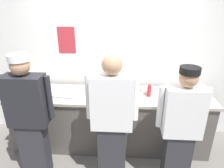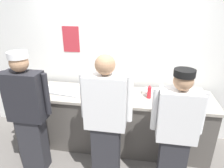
% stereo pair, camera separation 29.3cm
% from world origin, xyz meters
% --- Properties ---
extents(ground_plane, '(9.00, 9.00, 0.00)m').
position_xyz_m(ground_plane, '(0.00, 0.00, 0.00)').
color(ground_plane, slate).
extents(wall_back, '(4.85, 0.11, 2.66)m').
position_xyz_m(wall_back, '(-0.00, 0.87, 1.33)').
color(wall_back, white).
rests_on(wall_back, ground).
extents(prep_counter, '(3.09, 0.72, 0.92)m').
position_xyz_m(prep_counter, '(0.00, 0.38, 0.46)').
color(prep_counter, '#56514C').
rests_on(prep_counter, ground).
extents(chef_near_left, '(0.61, 0.24, 1.70)m').
position_xyz_m(chef_near_left, '(-0.96, -0.30, 0.91)').
color(chef_near_left, '#2D2D33').
rests_on(chef_near_left, ground).
extents(chef_center, '(0.63, 0.24, 1.72)m').
position_xyz_m(chef_center, '(0.07, -0.33, 0.91)').
color(chef_center, '#2D2D33').
rests_on(chef_center, ground).
extents(chef_far_right, '(0.59, 0.24, 1.61)m').
position_xyz_m(chef_far_right, '(0.89, -0.34, 0.86)').
color(chef_far_right, '#2D2D33').
rests_on(chef_far_right, ground).
extents(plate_stack_front, '(0.22, 0.22, 0.06)m').
position_xyz_m(plate_stack_front, '(0.58, 0.52, 0.95)').
color(plate_stack_front, white).
rests_on(plate_stack_front, prep_counter).
extents(plate_stack_rear, '(0.20, 0.20, 0.05)m').
position_xyz_m(plate_stack_rear, '(0.33, 0.35, 0.95)').
color(plate_stack_rear, white).
rests_on(plate_stack_rear, prep_counter).
extents(mixing_bowl_steel, '(0.33, 0.33, 0.12)m').
position_xyz_m(mixing_bowl_steel, '(1.02, 0.39, 0.98)').
color(mixing_bowl_steel, '#B7BABF').
rests_on(mixing_bowl_steel, prep_counter).
extents(sheet_tray, '(0.58, 0.43, 0.02)m').
position_xyz_m(sheet_tray, '(-0.71, 0.38, 0.93)').
color(sheet_tray, '#B7BABF').
rests_on(sheet_tray, prep_counter).
extents(squeeze_bottle_primary, '(0.06, 0.06, 0.21)m').
position_xyz_m(squeeze_bottle_primary, '(0.59, 0.35, 1.02)').
color(squeeze_bottle_primary, red).
rests_on(squeeze_bottle_primary, prep_counter).
extents(squeeze_bottle_secondary, '(0.05, 0.05, 0.20)m').
position_xyz_m(squeeze_bottle_secondary, '(0.02, 0.53, 1.02)').
color(squeeze_bottle_secondary, '#E5E066').
rests_on(squeeze_bottle_secondary, prep_counter).
extents(squeeze_bottle_spare, '(0.05, 0.05, 0.21)m').
position_xyz_m(squeeze_bottle_spare, '(0.10, 0.47, 1.02)').
color(squeeze_bottle_spare, orange).
rests_on(squeeze_bottle_spare, prep_counter).
extents(ramekin_yellow_sauce, '(0.10, 0.10, 0.05)m').
position_xyz_m(ramekin_yellow_sauce, '(-1.05, 0.44, 0.95)').
color(ramekin_yellow_sauce, white).
rests_on(ramekin_yellow_sauce, prep_counter).
extents(ramekin_orange_sauce, '(0.09, 0.09, 0.05)m').
position_xyz_m(ramekin_orange_sauce, '(-1.08, 0.26, 0.95)').
color(ramekin_orange_sauce, white).
rests_on(ramekin_orange_sauce, prep_counter).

